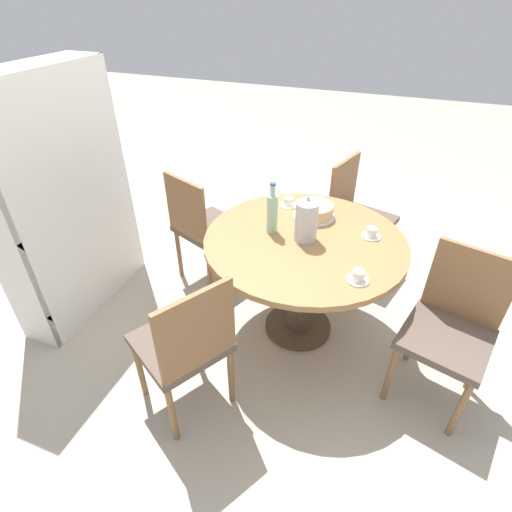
# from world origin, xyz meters

# --- Properties ---
(ground_plane) EXTENTS (14.00, 14.00, 0.00)m
(ground_plane) POSITION_xyz_m (0.00, 0.00, 0.00)
(ground_plane) COLOR #B2A893
(dining_table) EXTENTS (1.19, 1.19, 0.72)m
(dining_table) POSITION_xyz_m (0.00, 0.00, 0.57)
(dining_table) COLOR #473828
(dining_table) RESTS_ON ground_plane
(chair_a) EXTENTS (0.55, 0.55, 0.89)m
(chair_a) POSITION_xyz_m (0.28, 0.83, 0.48)
(chair_a) COLOR olive
(chair_a) RESTS_ON ground_plane
(chair_b) EXTENTS (0.57, 0.57, 0.89)m
(chair_b) POSITION_xyz_m (-0.79, 0.38, 0.48)
(chair_b) COLOR olive
(chair_b) RESTS_ON ground_plane
(chair_c) EXTENTS (0.52, 0.52, 0.89)m
(chair_c) POSITION_xyz_m (-0.19, -0.85, 0.48)
(chair_c) COLOR olive
(chair_c) RESTS_ON ground_plane
(chair_d) EXTENTS (0.52, 0.52, 0.89)m
(chair_d) POSITION_xyz_m (0.85, -0.19, 0.48)
(chair_d) COLOR olive
(chair_d) RESTS_ON ground_plane
(bookshelf) EXTENTS (0.99, 0.28, 1.60)m
(bookshelf) POSITION_xyz_m (-0.25, 1.52, 0.79)
(bookshelf) COLOR silver
(bookshelf) RESTS_ON ground_plane
(coffee_pot) EXTENTS (0.13, 0.13, 0.28)m
(coffee_pot) POSITION_xyz_m (-0.01, -0.00, 0.85)
(coffee_pot) COLOR silver
(coffee_pot) RESTS_ON dining_table
(water_bottle) EXTENTS (0.07, 0.07, 0.32)m
(water_bottle) POSITION_xyz_m (0.01, 0.21, 0.85)
(water_bottle) COLOR #99C6A3
(water_bottle) RESTS_ON dining_table
(cake_main) EXTENTS (0.26, 0.26, 0.09)m
(cake_main) POSITION_xyz_m (0.27, 0.02, 0.76)
(cake_main) COLOR silver
(cake_main) RESTS_ON dining_table
(cup_a) EXTENTS (0.11, 0.11, 0.06)m
(cup_a) POSITION_xyz_m (0.16, -0.36, 0.75)
(cup_a) COLOR white
(cup_a) RESTS_ON dining_table
(cup_b) EXTENTS (0.11, 0.11, 0.06)m
(cup_b) POSITION_xyz_m (0.35, 0.21, 0.75)
(cup_b) COLOR white
(cup_b) RESTS_ON dining_table
(cup_c) EXTENTS (0.11, 0.11, 0.06)m
(cup_c) POSITION_xyz_m (-0.29, -0.35, 0.75)
(cup_c) COLOR white
(cup_c) RESTS_ON dining_table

